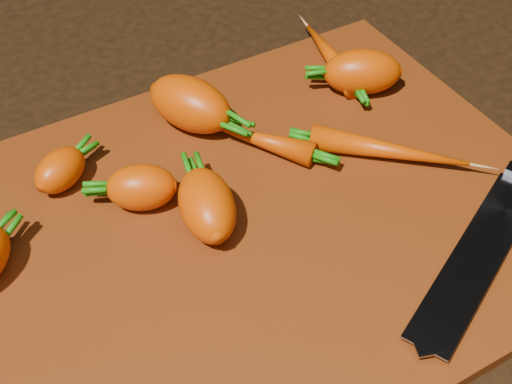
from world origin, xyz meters
TOP-DOWN VIEW (x-y plane):
  - ground at (0.00, 0.00)m, footprint 2.00×2.00m
  - cutting_board at (0.00, 0.00)m, footprint 0.50×0.40m
  - carrot_1 at (-0.08, 0.06)m, footprint 0.07×0.06m
  - carrot_2 at (0.00, 0.13)m, footprint 0.08×0.10m
  - carrot_3 at (-0.04, 0.01)m, footprint 0.06×0.08m
  - carrot_4 at (-0.13, 0.12)m, footprint 0.06×0.05m
  - carrot_5 at (0.17, 0.10)m, footprint 0.09×0.07m
  - carrot_6 at (0.17, 0.15)m, footprint 0.04×0.12m
  - carrot_7 at (0.13, 0.00)m, footprint 0.12×0.12m
  - carrot_8 at (0.04, 0.07)m, footprint 0.07×0.09m
  - knife at (0.14, -0.12)m, footprint 0.30×0.17m

SIDE VIEW (x-z plane):
  - ground at x=0.00m, z-range -0.01..0.00m
  - cutting_board at x=0.00m, z-range 0.00..0.01m
  - knife at x=0.14m, z-range 0.01..0.03m
  - carrot_8 at x=0.04m, z-range 0.01..0.04m
  - carrot_7 at x=0.13m, z-range 0.01..0.04m
  - carrot_6 at x=0.17m, z-range 0.01..0.04m
  - carrot_4 at x=-0.13m, z-range 0.01..0.05m
  - carrot_1 at x=-0.08m, z-range 0.01..0.05m
  - carrot_5 at x=0.17m, z-range 0.01..0.06m
  - carrot_3 at x=-0.04m, z-range 0.01..0.06m
  - carrot_2 at x=0.00m, z-range 0.01..0.06m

